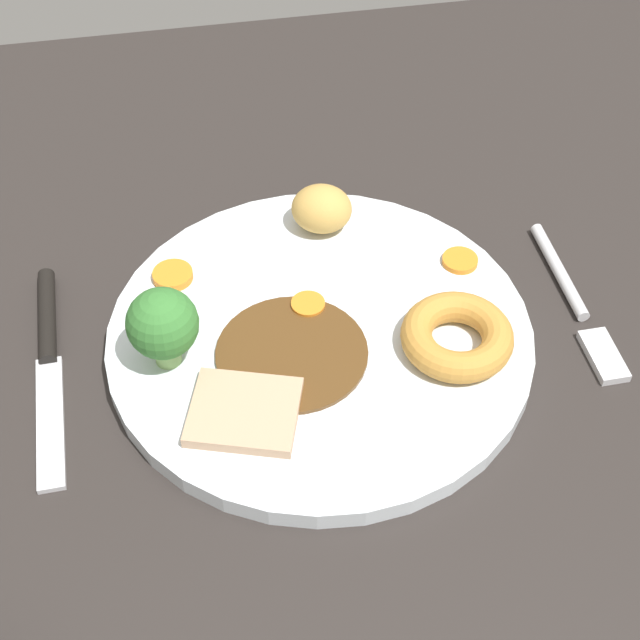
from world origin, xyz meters
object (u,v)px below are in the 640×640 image
(carrot_coin_front, at_px, (308,305))
(yorkshire_pudding, at_px, (457,336))
(dinner_plate, at_px, (320,337))
(knife, at_px, (48,353))
(roast_potato_left, at_px, (322,209))
(carrot_coin_back, at_px, (460,261))
(meat_slice_main, at_px, (244,412))
(broccoli_floret, at_px, (163,325))
(fork, at_px, (576,304))
(carrot_coin_side, at_px, (173,275))

(carrot_coin_front, bearing_deg, yorkshire_pudding, 149.32)
(dinner_plate, relative_size, knife, 1.56)
(roast_potato_left, xyz_separation_m, carrot_coin_back, (-0.09, 0.06, -0.02))
(yorkshire_pudding, xyz_separation_m, knife, (0.27, -0.05, -0.02))
(meat_slice_main, xyz_separation_m, yorkshire_pudding, (-0.15, -0.03, 0.01))
(carrot_coin_front, xyz_separation_m, knife, (0.18, 0.00, -0.01))
(broccoli_floret, distance_m, fork, 0.29)
(carrot_coin_back, height_order, carrot_coin_side, carrot_coin_side)
(dinner_plate, bearing_deg, knife, -6.82)
(meat_slice_main, relative_size, roast_potato_left, 1.49)
(carrot_coin_back, bearing_deg, meat_slice_main, 32.40)
(carrot_coin_front, xyz_separation_m, fork, (-0.19, 0.02, -0.01))
(meat_slice_main, xyz_separation_m, carrot_coin_back, (-0.17, -0.11, -0.00))
(carrot_coin_back, bearing_deg, dinner_plate, 22.48)
(carrot_coin_back, bearing_deg, roast_potato_left, -32.15)
(carrot_coin_side, bearing_deg, carrot_coin_back, 173.89)
(knife, bearing_deg, carrot_coin_side, 116.12)
(fork, relative_size, knife, 0.82)
(meat_slice_main, height_order, carrot_coin_back, meat_slice_main)
(knife, bearing_deg, fork, 85.27)
(yorkshire_pudding, height_order, carrot_coin_back, yorkshire_pudding)
(broccoli_floret, bearing_deg, yorkshire_pudding, 172.85)
(roast_potato_left, distance_m, knife, 0.22)
(dinner_plate, bearing_deg, broccoli_floret, 4.37)
(meat_slice_main, height_order, roast_potato_left, roast_potato_left)
(carrot_coin_side, relative_size, fork, 0.19)
(dinner_plate, distance_m, meat_slice_main, 0.09)
(meat_slice_main, bearing_deg, roast_potato_left, -115.78)
(dinner_plate, height_order, carrot_coin_back, carrot_coin_back)
(yorkshire_pudding, distance_m, carrot_coin_side, 0.21)
(carrot_coin_side, distance_m, broccoli_floret, 0.08)
(broccoli_floret, bearing_deg, fork, -178.43)
(meat_slice_main, bearing_deg, knife, -34.39)
(carrot_coin_front, bearing_deg, roast_potato_left, -106.97)
(yorkshire_pudding, height_order, broccoli_floret, broccoli_floret)
(yorkshire_pudding, relative_size, carrot_coin_front, 3.16)
(carrot_coin_front, bearing_deg, broccoli_floret, 16.90)
(dinner_plate, height_order, meat_slice_main, meat_slice_main)
(yorkshire_pudding, distance_m, broccoli_floret, 0.19)
(dinner_plate, relative_size, carrot_coin_front, 12.20)
(carrot_coin_back, xyz_separation_m, fork, (-0.07, 0.05, -0.01))
(dinner_plate, distance_m, knife, 0.18)
(carrot_coin_front, relative_size, knife, 0.13)
(roast_potato_left, bearing_deg, broccoli_floret, 42.11)
(dinner_plate, xyz_separation_m, carrot_coin_side, (0.09, -0.07, 0.01))
(dinner_plate, distance_m, carrot_coin_side, 0.12)
(roast_potato_left, relative_size, carrot_coin_side, 1.57)
(meat_slice_main, height_order, broccoli_floret, broccoli_floret)
(roast_potato_left, xyz_separation_m, carrot_coin_front, (0.02, 0.08, -0.01))
(carrot_coin_back, height_order, broccoli_floret, broccoli_floret)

